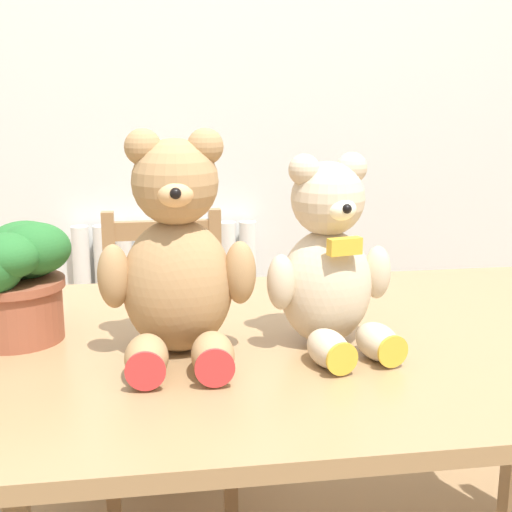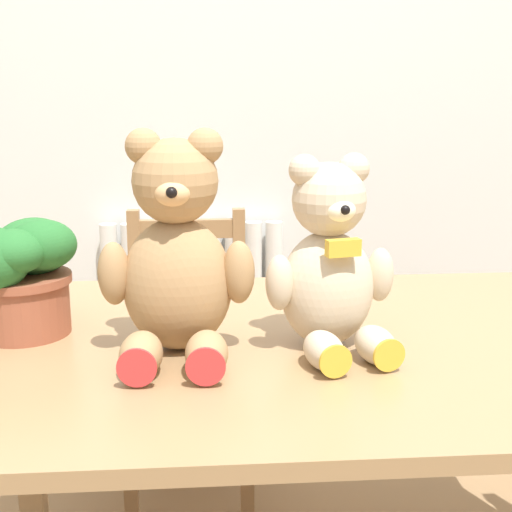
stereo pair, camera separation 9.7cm
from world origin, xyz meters
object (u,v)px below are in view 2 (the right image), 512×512
at_px(wooden_chair_behind, 188,351).
at_px(potted_plant, 17,268).
at_px(teddy_bear_right, 330,266).
at_px(teddy_bear_left, 177,259).

relative_size(wooden_chair_behind, potted_plant, 3.63).
xyz_separation_m(teddy_bear_right, potted_plant, (-0.59, 0.11, -0.02)).
relative_size(wooden_chair_behind, teddy_bear_right, 2.42).
relative_size(teddy_bear_right, potted_plant, 1.50).
bearing_deg(wooden_chair_behind, teddy_bear_right, 107.44).
bearing_deg(teddy_bear_right, potted_plant, -22.71).
height_order(wooden_chair_behind, teddy_bear_left, teddy_bear_left).
height_order(wooden_chair_behind, teddy_bear_right, teddy_bear_right).
distance_m(teddy_bear_left, teddy_bear_right, 0.28).
relative_size(teddy_bear_left, potted_plant, 1.70).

